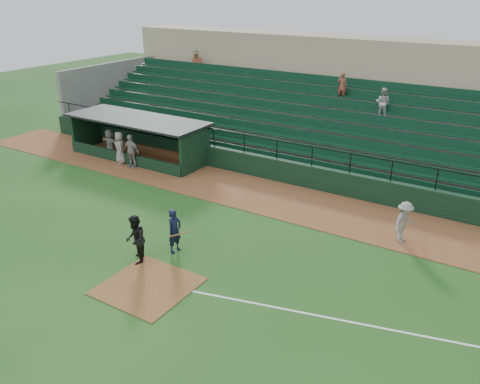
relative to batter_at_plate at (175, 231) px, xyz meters
The scene contains 12 objects.
ground 1.83m from the batter_at_plate, 62.83° to the right, with size 90.00×90.00×0.00m, color #21501A.
warning_track 6.68m from the batter_at_plate, 83.68° to the left, with size 40.00×4.00×0.03m, color brown.
home_plate_dirt 2.67m from the batter_at_plate, 73.24° to the right, with size 3.00×3.00×0.03m, color brown.
foul_line 8.78m from the batter_at_plate, ahead, with size 18.00×0.09×0.01m, color white.
stadium_structure 15.12m from the batter_at_plate, 87.23° to the left, with size 38.00×13.08×6.40m.
dugout 12.16m from the batter_at_plate, 137.94° to the left, with size 8.90×3.20×2.42m.
batter_at_plate is the anchor object (origin of this frame).
umpire 1.58m from the batter_at_plate, 117.07° to the right, with size 0.93×0.72×1.91m, color black.
runner 9.13m from the batter_at_plate, 37.07° to the left, with size 1.11×0.64×1.71m, color gray.
dugout_player_a 10.17m from the batter_at_plate, 143.03° to the left, with size 1.13×0.47×1.93m, color #A59F9A.
dugout_player_b 11.07m from the batter_at_plate, 145.48° to the left, with size 0.92×0.60×1.89m, color gray.
dugout_player_c 12.29m from the batter_at_plate, 147.12° to the left, with size 1.66×0.53×1.78m, color #9E9894.
Camera 1 is at (10.38, -11.51, 9.69)m, focal length 36.82 mm.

